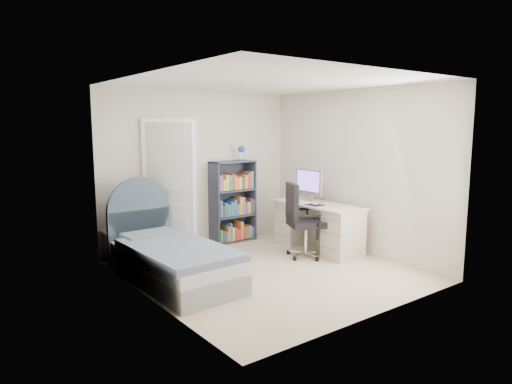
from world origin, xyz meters
TOP-DOWN VIEW (x-y plane):
  - room_shell at (0.00, 0.00)m, footprint 3.50×3.70m
  - door at (-0.67, 1.56)m, footprint 0.92×0.71m
  - bed at (-1.22, 0.46)m, footprint 1.01×2.04m
  - nightstand at (-1.49, 1.62)m, footprint 0.37×0.37m
  - floor_lamp at (-0.83, 1.69)m, footprint 0.19×0.19m
  - bookcase at (0.54, 1.63)m, footprint 0.76×0.33m
  - desk at (1.29, 0.38)m, footprint 0.61×1.52m
  - office_chair at (0.80, 0.25)m, footprint 0.65×0.66m

SIDE VIEW (x-z plane):
  - bed at x=-1.22m, z-range -0.34..0.90m
  - nightstand at x=-1.49m, z-range 0.08..0.64m
  - desk at x=1.29m, z-range -0.22..1.03m
  - floor_lamp at x=-0.83m, z-range -0.12..1.23m
  - office_chair at x=0.80m, z-range 0.05..1.17m
  - bookcase at x=0.54m, z-range -0.18..1.44m
  - door at x=-0.67m, z-range 0.00..2.06m
  - room_shell at x=0.00m, z-range -0.05..2.55m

